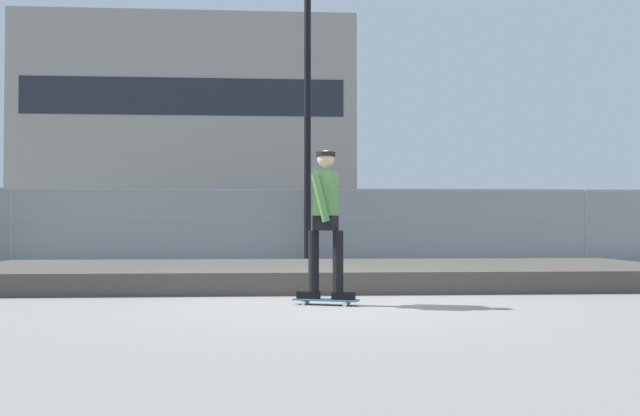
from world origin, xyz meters
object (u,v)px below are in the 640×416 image
(skater, at_px, (326,214))
(parked_car_near, at_px, (92,230))
(parked_car_mid, at_px, (312,230))
(skateboard, at_px, (326,300))
(street_lamp, at_px, (308,74))

(skater, height_order, parked_car_near, skater)
(skater, relative_size, parked_car_mid, 0.41)
(skateboard, distance_m, skater, 1.05)
(skateboard, bearing_deg, parked_car_near, 117.63)
(street_lamp, xyz_separation_m, parked_car_near, (-5.65, 2.94, -3.66))
(skater, bearing_deg, parked_car_mid, 87.74)
(skateboard, height_order, parked_car_near, parked_car_near)
(parked_car_near, bearing_deg, street_lamp, -27.47)
(street_lamp, bearing_deg, skateboard, -91.09)
(parked_car_mid, bearing_deg, skater, -92.26)
(skater, height_order, parked_car_mid, skater)
(street_lamp, bearing_deg, parked_car_mid, 84.90)
(skater, bearing_deg, skateboard, 3.58)
(parked_car_near, xyz_separation_m, parked_car_mid, (5.93, 0.17, 0.00))
(skater, bearing_deg, street_lamp, 88.91)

